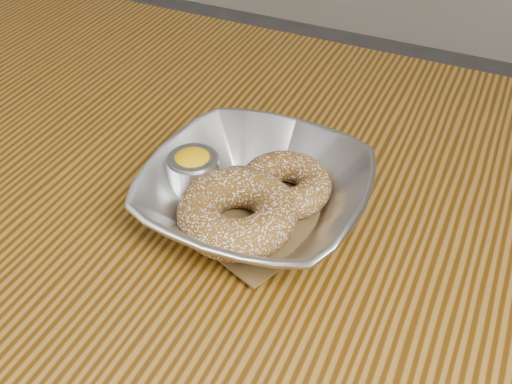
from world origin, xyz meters
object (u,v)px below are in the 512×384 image
at_px(table, 190,265).
at_px(serving_bowl, 256,195).
at_px(donut_front, 238,213).
at_px(ramekin, 194,173).
at_px(donut_back, 285,185).

relative_size(table, serving_bowl, 5.63).
xyz_separation_m(table, donut_front, (0.07, -0.02, 0.13)).
xyz_separation_m(serving_bowl, ramekin, (-0.07, -0.00, 0.01)).
distance_m(serving_bowl, donut_front, 0.03).
height_order(donut_back, ramekin, ramekin).
height_order(donut_front, ramekin, ramekin).
relative_size(donut_back, ramekin, 1.76).
bearing_deg(table, donut_front, -18.27).
height_order(table, donut_back, donut_back).
bearing_deg(ramekin, donut_front, -25.00).
relative_size(serving_bowl, donut_front, 1.91).
xyz_separation_m(table, ramekin, (0.01, 0.00, 0.13)).
bearing_deg(donut_back, donut_front, -110.60).
height_order(table, serving_bowl, serving_bowl).
bearing_deg(serving_bowl, donut_back, 53.87).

